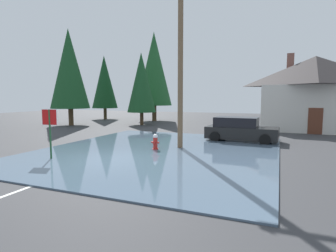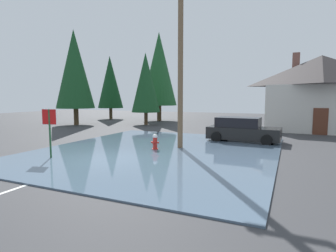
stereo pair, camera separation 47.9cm
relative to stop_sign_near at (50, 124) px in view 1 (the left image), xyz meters
The scene contains 13 objects.
ground_plane 3.18m from the stop_sign_near, 18.61° to the left, with size 80.00×80.00×0.10m, color #38383A.
flood_puddle 5.42m from the stop_sign_near, 45.64° to the left, with size 11.72×13.62×0.06m, color #4C6075.
lane_stop_bar 3.55m from the stop_sign_near, 22.54° to the right, with size 4.45×0.30×0.01m, color silver.
lane_center_stripe 4.68m from the stop_sign_near, 58.33° to the right, with size 3.25×0.14×0.01m, color silver.
stop_sign_near is the anchor object (origin of this frame).
fire_hydrant 5.21m from the stop_sign_near, 47.86° to the left, with size 0.44×0.37×0.87m.
utility_pole 7.20m from the stop_sign_near, 47.03° to the left, with size 1.60×0.28×9.08m.
house 21.14m from the stop_sign_near, 55.06° to the left, with size 8.86×7.08×6.76m.
parked_car 11.21m from the stop_sign_near, 50.41° to the left, with size 4.47×2.25×1.53m.
pine_tree_tall_left 21.40m from the stop_sign_near, 102.35° to the left, with size 4.16×4.16×10.39m.
pine_tree_mid_left 16.56m from the stop_sign_near, 128.66° to the left, with size 3.81×3.81×9.52m.
pine_tree_short_left 16.21m from the stop_sign_near, 103.06° to the left, with size 2.91×2.91×7.27m.
pine_tree_far_center 23.54m from the stop_sign_near, 119.30° to the left, with size 3.22×3.22×8.06m.
Camera 1 is at (6.85, -10.03, 2.77)m, focal length 29.24 mm.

